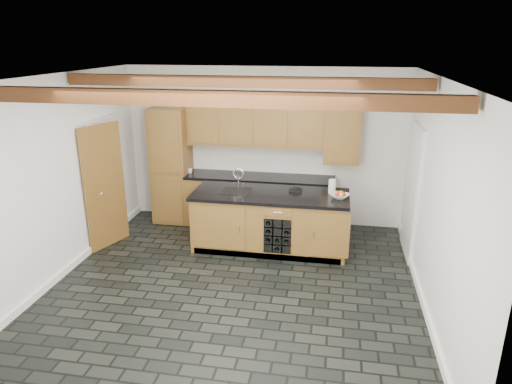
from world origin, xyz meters
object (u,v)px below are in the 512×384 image
at_px(island, 270,221).
at_px(fruit_bowl, 340,196).
at_px(paper_towel, 332,186).
at_px(kitchen_scale, 296,189).

distance_m(island, fruit_bowl, 1.18).
bearing_deg(island, paper_towel, 11.27).
relative_size(fruit_bowl, paper_towel, 1.23).
relative_size(island, paper_towel, 11.18).
height_order(kitchen_scale, paper_towel, paper_towel).
height_order(fruit_bowl, paper_towel, paper_towel).
bearing_deg(paper_towel, fruit_bowl, -59.67).
bearing_deg(kitchen_scale, island, -155.44).
bearing_deg(paper_towel, island, -168.73).
height_order(island, paper_towel, paper_towel).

